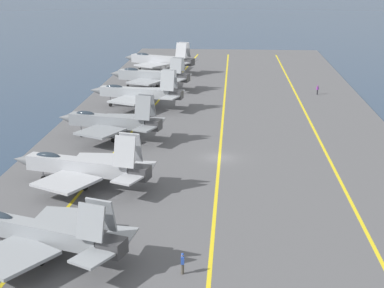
% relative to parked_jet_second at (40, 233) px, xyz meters
% --- Properties ---
extents(ground_plane, '(2000.00, 2000.00, 0.00)m').
position_rel_parked_jet_second_xyz_m(ground_plane, '(27.29, -13.95, -2.69)').
color(ground_plane, navy).
extents(carrier_deck, '(195.82, 49.67, 0.40)m').
position_rel_parked_jet_second_xyz_m(carrier_deck, '(27.29, -13.95, -2.49)').
color(carrier_deck, '#565659').
rests_on(carrier_deck, ground).
extents(deck_stripe_foul_line, '(176.23, 2.22, 0.01)m').
position_rel_parked_jet_second_xyz_m(deck_stripe_foul_line, '(27.29, -27.61, -2.29)').
color(deck_stripe_foul_line, yellow).
rests_on(deck_stripe_foul_line, carrier_deck).
extents(deck_stripe_centerline, '(176.24, 0.36, 0.01)m').
position_rel_parked_jet_second_xyz_m(deck_stripe_centerline, '(27.29, -13.95, -2.29)').
color(deck_stripe_centerline, yellow).
rests_on(deck_stripe_centerline, carrier_deck).
extents(deck_stripe_edge_line, '(175.91, 11.43, 0.01)m').
position_rel_parked_jet_second_xyz_m(deck_stripe_edge_line, '(27.29, -0.29, -2.29)').
color(deck_stripe_edge_line, yellow).
rests_on(deck_stripe_edge_line, carrier_deck).
extents(parked_jet_second, '(13.13, 16.45, 5.88)m').
position_rel_parked_jet_second_xyz_m(parked_jet_second, '(0.00, 0.00, 0.00)').
color(parked_jet_second, gray).
rests_on(parked_jet_second, carrier_deck).
extents(parked_jet_third, '(13.00, 16.42, 6.36)m').
position_rel_parked_jet_second_xyz_m(parked_jet_third, '(16.46, 0.65, -0.03)').
color(parked_jet_third, '#A8AAAF').
rests_on(parked_jet_third, carrier_deck).
extents(parked_jet_fourth, '(12.78, 15.24, 6.66)m').
position_rel_parked_jet_second_xyz_m(parked_jet_fourth, '(34.21, 1.14, 0.32)').
color(parked_jet_fourth, gray).
rests_on(parked_jet_fourth, carrier_deck).
extents(parked_jet_fifth, '(13.53, 16.40, 6.80)m').
position_rel_parked_jet_second_xyz_m(parked_jet_fifth, '(52.75, 0.39, 0.39)').
color(parked_jet_fifth, '#9EA3A8').
rests_on(parked_jet_fifth, carrier_deck).
extents(parked_jet_sixth, '(12.28, 16.19, 6.39)m').
position_rel_parked_jet_second_xyz_m(parked_jet_sixth, '(68.43, 0.50, 0.37)').
color(parked_jet_sixth, '#93999E').
rests_on(parked_jet_sixth, carrier_deck).
extents(parked_jet_seventh, '(13.88, 17.27, 6.95)m').
position_rel_parked_jet_second_xyz_m(parked_jet_seventh, '(87.32, 1.07, 0.47)').
color(parked_jet_seventh, '#A8AAAF').
rests_on(parked_jet_seventh, carrier_deck).
extents(crew_purple_vest, '(0.45, 0.45, 1.81)m').
position_rel_parked_jet_second_xyz_m(crew_purple_vest, '(65.92, -31.12, -1.30)').
color(crew_purple_vest, '#232328').
rests_on(crew_purple_vest, carrier_deck).
extents(crew_blue_vest, '(0.39, 0.27, 1.80)m').
position_rel_parked_jet_second_xyz_m(crew_blue_vest, '(-1.80, -11.85, -1.30)').
color(crew_blue_vest, '#4C473D').
rests_on(crew_blue_vest, carrier_deck).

